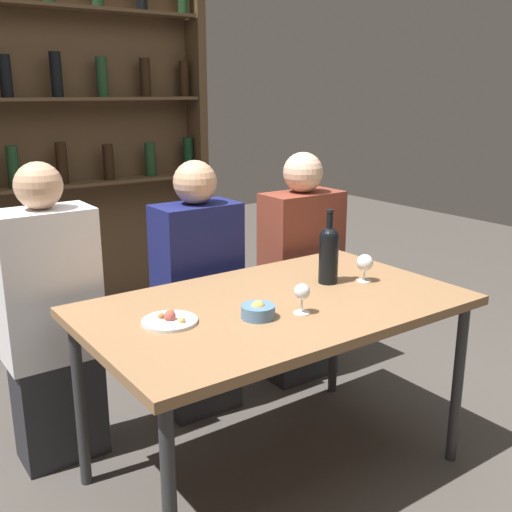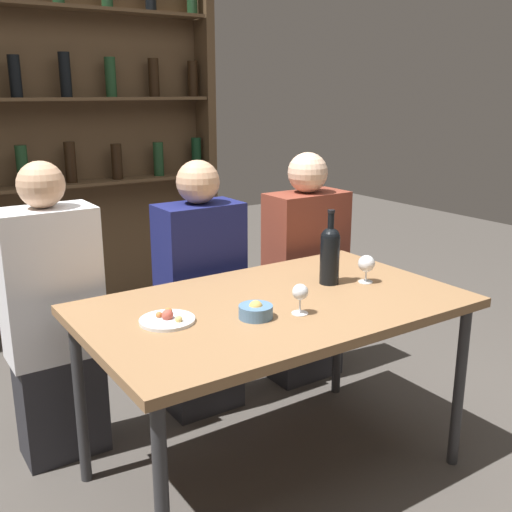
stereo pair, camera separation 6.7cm
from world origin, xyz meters
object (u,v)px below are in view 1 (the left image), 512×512
at_px(wine_glass_0, 365,263).
at_px(seated_person_right, 301,275).
at_px(wine_glass_1, 301,293).
at_px(seated_person_center, 198,298).
at_px(food_plate_0, 170,320).
at_px(seated_person_left, 52,326).
at_px(wine_bottle, 329,252).
at_px(snack_bowl, 258,311).

relative_size(wine_glass_0, seated_person_right, 0.10).
bearing_deg(wine_glass_1, wine_glass_0, 16.72).
xyz_separation_m(wine_glass_1, seated_person_center, (0.02, 0.77, -0.24)).
bearing_deg(food_plate_0, wine_glass_0, -3.64).
distance_m(wine_glass_1, seated_person_left, 1.04).
xyz_separation_m(wine_glass_1, food_plate_0, (-0.42, 0.19, -0.07)).
bearing_deg(seated_person_center, seated_person_right, 0.00).
relative_size(food_plate_0, seated_person_left, 0.15).
relative_size(wine_glass_1, seated_person_right, 0.09).
bearing_deg(seated_person_right, wine_glass_0, -106.31).
height_order(wine_glass_0, seated_person_left, seated_person_left).
distance_m(wine_bottle, seated_person_left, 1.17).
height_order(wine_bottle, wine_glass_1, wine_bottle).
bearing_deg(food_plate_0, snack_bowl, -26.73).
bearing_deg(wine_bottle, snack_bowl, -161.40).
relative_size(wine_glass_0, seated_person_center, 0.10).
relative_size(wine_bottle, snack_bowl, 2.57).
height_order(seated_person_left, seated_person_right, seated_person_left).
bearing_deg(food_plate_0, wine_glass_1, -24.50).
bearing_deg(wine_glass_1, snack_bowl, 159.82).
xyz_separation_m(wine_glass_0, wine_glass_1, (-0.46, -0.14, -0.00)).
bearing_deg(wine_bottle, food_plate_0, -178.47).
relative_size(seated_person_left, seated_person_right, 1.03).
distance_m(snack_bowl, seated_person_right, 1.09).
distance_m(wine_bottle, wine_glass_0, 0.16).
bearing_deg(wine_bottle, seated_person_left, 150.38).
distance_m(wine_glass_0, seated_person_left, 1.31).
height_order(wine_glass_0, food_plate_0, wine_glass_0).
height_order(food_plate_0, seated_person_left, seated_person_left).
bearing_deg(snack_bowl, food_plate_0, 153.27).
bearing_deg(seated_person_left, wine_glass_1, -49.38).
relative_size(snack_bowl, seated_person_left, 0.10).
relative_size(wine_glass_0, wine_glass_1, 1.04).
relative_size(seated_person_center, seated_person_right, 1.00).
bearing_deg(snack_bowl, seated_person_left, 125.58).
distance_m(food_plate_0, seated_person_left, 0.65).
bearing_deg(snack_bowl, seated_person_center, 76.88).
bearing_deg(wine_glass_1, seated_person_left, 130.62).
distance_m(wine_bottle, seated_person_center, 0.70).
height_order(wine_bottle, food_plate_0, wine_bottle).
bearing_deg(wine_glass_1, seated_person_right, 50.24).
xyz_separation_m(wine_bottle, wine_glass_1, (-0.32, -0.21, -0.05)).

